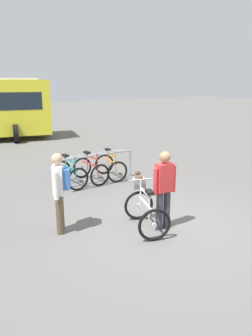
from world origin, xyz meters
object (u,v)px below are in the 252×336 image
at_px(racked_bike_red, 91,170).
at_px(featured_bicycle, 144,205).
at_px(person_with_featured_bike, 164,187).
at_px(pedestrian_with_backpack, 60,188).
at_px(racked_bike_teal, 69,174).
at_px(racked_bike_orange, 111,167).

xyz_separation_m(racked_bike_red, featured_bicycle, (-0.34, -3.39, 0.12)).
height_order(person_with_featured_bike, pedestrian_with_backpack, same).
relative_size(racked_bike_red, pedestrian_with_backpack, 0.71).
height_order(racked_bike_red, featured_bicycle, featured_bicycle).
bearing_deg(person_with_featured_bike, racked_bike_red, 89.23).
bearing_deg(pedestrian_with_backpack, featured_bicycle, -23.03).
distance_m(racked_bike_teal, pedestrian_with_backpack, 2.99).
xyz_separation_m(racked_bike_teal, featured_bicycle, (0.36, -3.35, 0.12)).
height_order(racked_bike_red, pedestrian_with_backpack, pedestrian_with_backpack).
bearing_deg(pedestrian_with_backpack, racked_bike_orange, 46.72).
bearing_deg(racked_bike_teal, racked_bike_red, 3.40).
height_order(racked_bike_orange, featured_bicycle, featured_bicycle).
xyz_separation_m(racked_bike_teal, racked_bike_orange, (1.40, 0.08, 0.00)).
bearing_deg(racked_bike_orange, racked_bike_teal, -176.60).
bearing_deg(racked_bike_red, featured_bicycle, -95.69).
height_order(racked_bike_teal, racked_bike_orange, same).
height_order(racked_bike_red, racked_bike_orange, same).
bearing_deg(featured_bicycle, pedestrian_with_backpack, 156.97).
height_order(racked_bike_red, person_with_featured_bike, person_with_featured_bike).
bearing_deg(featured_bicycle, racked_bike_red, 84.31).
relative_size(racked_bike_teal, person_with_featured_bike, 0.70).
height_order(racked_bike_teal, racked_bike_red, same).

